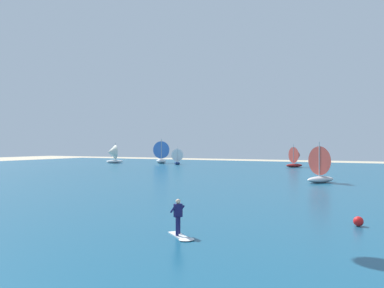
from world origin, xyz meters
name	(u,v)px	position (x,y,z in m)	size (l,w,h in m)	color
ocean	(304,178)	(0.00, 51.33, 0.05)	(160.00, 90.00, 0.10)	navy
kitesurfer	(180,223)	(0.57, 16.53, 0.70)	(1.88, 1.66, 1.67)	white
sailboat_near_shore	(296,157)	(-5.27, 73.21, 2.06)	(3.72, 3.82, 4.28)	maroon
sailboat_outermost	(160,152)	(-37.11, 76.02, 2.70)	(5.10, 4.86, 5.68)	silver
sailboat_heeled_over	(324,164)	(3.17, 45.16, 2.17)	(3.77, 4.06, 4.51)	silver
sailboat_leading	(177,157)	(-30.52, 72.20, 1.80)	(3.24, 3.29, 3.70)	navy
sailboat_mid_left	(112,154)	(-46.47, 70.24, 2.28)	(3.96, 4.28, 4.75)	white
marker_buoy	(358,221)	(7.68, 22.49, 0.35)	(0.50, 0.50, 0.50)	red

